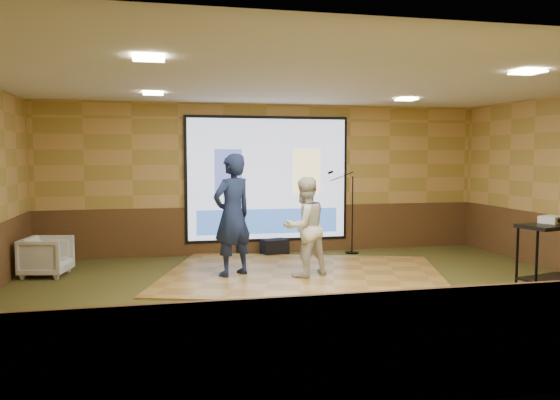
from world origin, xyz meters
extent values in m
plane|color=#2E3E1C|center=(0.00, 0.00, 0.00)|extent=(9.00, 9.00, 0.00)
cube|color=tan|center=(0.00, 3.50, 1.50)|extent=(9.00, 0.04, 3.00)
cube|color=tan|center=(0.00, -3.50, 1.50)|extent=(9.00, 0.04, 3.00)
cube|color=silver|center=(0.00, 0.00, 3.00)|extent=(9.00, 7.00, 0.04)
cube|color=#4F2E1A|center=(0.00, 3.48, 0.47)|extent=(9.00, 0.04, 0.95)
cube|color=#4F2E1A|center=(0.00, -3.48, 0.47)|extent=(9.00, 0.04, 0.95)
cube|color=black|center=(0.00, 3.45, 1.50)|extent=(3.32, 0.03, 2.52)
cube|color=silver|center=(0.00, 3.42, 1.50)|extent=(3.20, 0.02, 2.40)
cube|color=#445196|center=(-0.80, 3.40, 1.65)|extent=(0.55, 0.01, 0.90)
cube|color=#FAE191|center=(0.80, 3.40, 1.65)|extent=(0.55, 0.01, 0.90)
cube|color=blue|center=(0.00, 3.40, 0.65)|extent=(2.88, 0.01, 0.50)
cube|color=#FFEEBF|center=(-2.20, 1.80, 2.97)|extent=(0.32, 0.32, 0.02)
cube|color=#FFEEBF|center=(2.20, 1.80, 2.97)|extent=(0.32, 0.32, 0.02)
cube|color=#FFEEBF|center=(-2.20, -1.50, 2.97)|extent=(0.32, 0.32, 0.02)
cube|color=#FFEEBF|center=(2.20, -1.50, 2.97)|extent=(0.32, 0.32, 0.02)
cube|color=#AB7F3E|center=(0.17, 1.25, 0.02)|extent=(5.31, 4.61, 0.03)
imported|color=#162045|center=(-0.98, 1.39, 1.02)|extent=(0.86, 0.77, 1.98)
imported|color=silver|center=(0.14, 1.09, 0.83)|extent=(0.95, 0.85, 1.60)
cylinder|color=black|center=(2.82, -0.99, 0.49)|extent=(0.04, 0.04, 0.98)
cylinder|color=black|center=(2.82, -0.57, 0.49)|extent=(0.04, 0.04, 0.98)
cube|color=black|center=(3.23, -0.78, 1.00)|extent=(0.98, 0.51, 0.05)
cube|color=black|center=(3.23, -0.78, 0.26)|extent=(0.87, 0.46, 0.03)
cube|color=silver|center=(3.27, -0.69, 1.08)|extent=(0.38, 0.35, 0.10)
cylinder|color=black|center=(1.65, 3.04, 0.01)|extent=(0.27, 0.27, 0.02)
cylinder|color=black|center=(1.65, 3.04, 0.78)|extent=(0.02, 0.02, 1.56)
cylinder|color=black|center=(1.43, 3.04, 1.56)|extent=(0.49, 0.02, 0.19)
cylinder|color=black|center=(1.19, 3.04, 1.64)|extent=(0.11, 0.05, 0.08)
imported|color=gray|center=(-3.96, 2.13, 0.32)|extent=(0.83, 0.82, 0.65)
cube|color=black|center=(0.09, 3.19, 0.16)|extent=(0.56, 0.43, 0.31)
camera|label=1|loc=(-2.09, -7.32, 1.99)|focal=35.00mm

